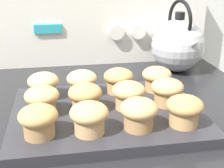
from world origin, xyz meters
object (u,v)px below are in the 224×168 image
Objects in this scene: muffin_r0_c0 at (38,120)px; muffin_r1_c0 at (42,99)px; muffin_r0_c3 at (185,110)px; muffin_r2_c0 at (43,84)px; muffin_pan at (107,114)px; muffin_r2_c2 at (119,79)px; muffin_r0_c2 at (139,113)px; muffin_r1_c2 at (129,94)px; muffin_r0_c1 at (89,117)px; muffin_r1_c3 at (167,91)px; muffin_r1_c1 at (85,96)px; muffin_r2_c1 at (82,82)px; tea_kettle at (178,45)px; muffin_r2_c3 at (157,78)px.

muffin_r0_c0 and muffin_r1_c0 have the same top height.
muffin_r0_c3 is 0.32m from muffin_r2_c0.
muffin_pan is 5.62× the size of muffin_r2_c2.
muffin_r1_c2 is at bearing 89.80° from muffin_r0_c2.
muffin_r0_c1 is at bearing -116.41° from muffin_pan.
muffin_pan is 5.62× the size of muffin_r0_c3.
muffin_r0_c0 is at bearing -90.98° from muffin_r2_c0.
muffin_r1_c0 is (-0.13, 0.00, 0.04)m from muffin_pan.
muffin_r0_c0 is at bearing -161.38° from muffin_r1_c3.
muffin_r0_c2 and muffin_r0_c3 have the same top height.
muffin_r0_c3 and muffin_r2_c0 have the same top height.
muffin_r1_c1 reaches higher than muffin_pan.
muffin_r1_c2 and muffin_r2_c0 have the same top height.
muffin_r1_c3 is at bearing 2.73° from muffin_r1_c2.
tea_kettle is (0.30, 0.19, 0.03)m from muffin_r2_c1.
muffin_r0_c2 and muffin_r2_c0 have the same top height.
muffin_r0_c0 and muffin_r1_c3 have the same top height.
muffin_pan is 5.62× the size of muffin_r0_c2.
muffin_r0_c2 is 1.00× the size of muffin_r0_c3.
muffin_r1_c2 is 1.00× the size of muffin_r2_c2.
muffin_r0_c2 is 1.00× the size of muffin_r1_c2.
muffin_r0_c1 and muffin_r2_c1 have the same top height.
muffin_r1_c2 is at bearing -44.86° from muffin_r2_c1.
muffin_r2_c2 is at bearing 45.03° from muffin_r1_c1.
muffin_r0_c2 is at bearing -0.74° from muffin_r0_c0.
muffin_r1_c2 and muffin_r2_c3 have the same top height.
muffin_r2_c0 is at bearing 146.33° from muffin_pan.
muffin_r1_c3 is at bearing -25.95° from muffin_r2_c1.
muffin_pan is 0.11m from muffin_r2_c1.
muffin_r2_c0 is 0.27m from muffin_r2_c3.
muffin_r0_c3 is (0.27, -0.00, 0.00)m from muffin_r0_c0.
muffin_r0_c0 and muffin_r1_c1 have the same top height.
muffin_pan is 5.62× the size of muffin_r0_c1.
muffin_pan is 0.14m from muffin_r1_c3.
muffin_r1_c0 is at bearing -153.39° from muffin_r2_c2.
muffin_r2_c1 is 1.00× the size of muffin_r2_c2.
muffin_r1_c2 is (0.09, 0.09, 0.00)m from muffin_r0_c1.
muffin_r1_c2 is at bearing -127.31° from tea_kettle.
muffin_r2_c1 is (0.09, 0.09, 0.00)m from muffin_r1_c0.
muffin_pan is at bearing -147.75° from muffin_r2_c3.
muffin_r1_c3 and muffin_r2_c2 have the same top height.
muffin_r0_c1 is at bearing -64.26° from muffin_r2_c0.
tea_kettle is (0.39, 0.28, 0.03)m from muffin_r1_c0.
muffin_r0_c1 and muffin_r1_c1 have the same top height.
muffin_r0_c0 is 0.09m from muffin_r1_c0.
muffin_r2_c0 is at bearing 135.73° from muffin_r1_c1.
muffin_r0_c0 is 1.00× the size of muffin_r1_c1.
muffin_r0_c1 is (-0.05, -0.09, 0.04)m from muffin_pan.
muffin_r1_c1 is 0.12m from muffin_r2_c0.
muffin_r1_c1 and muffin_r2_c3 have the same top height.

